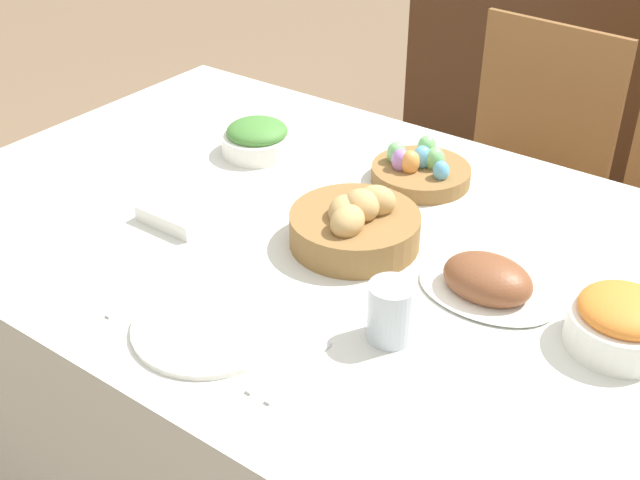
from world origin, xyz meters
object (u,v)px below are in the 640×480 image
object	(u,v)px
butter_dish	(176,215)
drinking_cup	(391,312)
carrot_bowl	(623,321)
spoon	(299,372)
dinner_plate	(210,326)
green_salad_bowl	(257,138)
knife	(284,364)
sideboard	(619,90)
egg_basket	(420,170)
bread_basket	(356,224)
fork	(145,294)
ham_platter	(487,282)
chair_far_center	(516,176)

from	to	relation	value
butter_dish	drinking_cup	bearing A→B (deg)	-5.87
carrot_bowl	spoon	size ratio (longest dim) A/B	1.03
dinner_plate	butter_dish	world-z (taller)	butter_dish
green_salad_bowl	knife	world-z (taller)	green_salad_bowl
sideboard	knife	size ratio (longest dim) A/B	9.18
sideboard	green_salad_bowl	bearing A→B (deg)	-103.22
egg_basket	sideboard	bearing A→B (deg)	90.15
sideboard	bread_basket	distance (m)	1.74
sideboard	knife	bearing A→B (deg)	-86.24
fork	spoon	distance (m)	0.33
sideboard	drinking_cup	distance (m)	1.95
knife	ham_platter	bearing A→B (deg)	66.61
bread_basket	dinner_plate	xyz separation A→B (m)	(-0.05, -0.35, -0.04)
knife	butter_dish	xyz separation A→B (m)	(-0.43, 0.20, 0.01)
egg_basket	fork	xyz separation A→B (m)	(-0.17, -0.63, -0.02)
egg_basket	fork	distance (m)	0.65
spoon	fork	bearing A→B (deg)	177.99
sideboard	drinking_cup	xyz separation A→B (m)	(0.23, -1.91, 0.31)
spoon	drinking_cup	size ratio (longest dim) A/B	1.62
chair_far_center	bread_basket	xyz separation A→B (m)	(0.04, -0.87, 0.29)
carrot_bowl	butter_dish	world-z (taller)	carrot_bowl
bread_basket	drinking_cup	distance (m)	0.28
knife	butter_dish	world-z (taller)	butter_dish
bread_basket	spoon	bearing A→B (deg)	-69.02
fork	egg_basket	bearing A→B (deg)	77.01
dinner_plate	butter_dish	size ratio (longest dim) A/B	1.79
knife	dinner_plate	bearing A→B (deg)	-177.99
egg_basket	green_salad_bowl	xyz separation A→B (m)	(-0.36, -0.10, 0.01)
bread_basket	green_salad_bowl	distance (m)	0.43
chair_far_center	sideboard	xyz separation A→B (m)	(0.01, 0.84, -0.01)
knife	green_salad_bowl	bearing A→B (deg)	134.97
sideboard	knife	xyz separation A→B (m)	(0.14, -2.06, 0.26)
bread_basket	carrot_bowl	world-z (taller)	bread_basket
dinner_plate	fork	xyz separation A→B (m)	(-0.15, 0.00, -0.00)
fork	knife	world-z (taller)	same
ham_platter	fork	bearing A→B (deg)	-143.31
sideboard	carrot_bowl	xyz separation A→B (m)	(0.52, -1.71, 0.30)
carrot_bowl	dinner_plate	size ratio (longest dim) A/B	0.66
bread_basket	butter_dish	distance (m)	0.35
ham_platter	green_salad_bowl	bearing A→B (deg)	164.29
carrot_bowl	drinking_cup	size ratio (longest dim) A/B	1.68
bread_basket	knife	distance (m)	0.36
sideboard	egg_basket	world-z (taller)	sideboard
chair_far_center	dinner_plate	world-z (taller)	chair_far_center
egg_basket	fork	size ratio (longest dim) A/B	1.30
chair_far_center	egg_basket	xyz separation A→B (m)	(0.01, -0.59, 0.27)
fork	knife	xyz separation A→B (m)	(0.30, 0.00, 0.00)
chair_far_center	bread_basket	bearing A→B (deg)	-82.32
fork	knife	size ratio (longest dim) A/B	1.00
ham_platter	butter_dish	world-z (taller)	ham_platter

